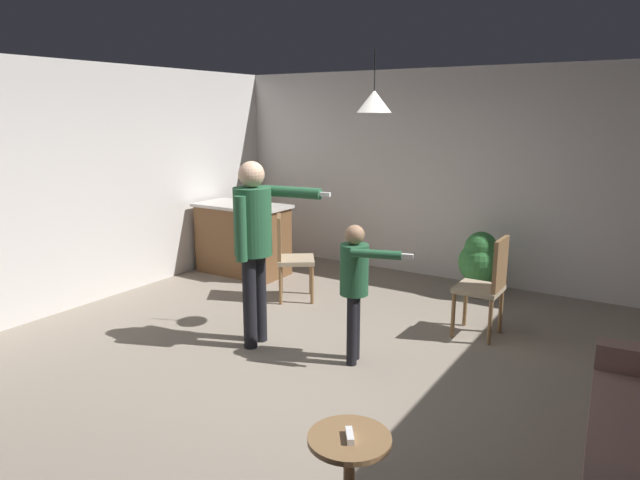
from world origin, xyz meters
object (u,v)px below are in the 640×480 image
object	(u,v)px
person_adult	(254,234)
potted_plant_corner	(480,261)
spare_remote_on_table	(350,436)
kitchen_counter	(243,239)
person_child	(355,278)
dining_chair_by_counter	(289,254)
side_table_by_couch	(349,470)
dining_chair_near_wall	(487,283)

from	to	relation	value
person_adult	potted_plant_corner	bearing A→B (deg)	144.60
potted_plant_corner	spare_remote_on_table	size ratio (longest dim) A/B	6.01
kitchen_counter	person_child	distance (m)	3.15
kitchen_counter	spare_remote_on_table	distance (m)	5.02
kitchen_counter	dining_chair_by_counter	world-z (taller)	dining_chair_by_counter
side_table_by_couch	spare_remote_on_table	world-z (taller)	spare_remote_on_table
potted_plant_corner	side_table_by_couch	bearing A→B (deg)	-82.24
person_child	dining_chair_near_wall	size ratio (longest dim) A/B	1.23
person_adult	kitchen_counter	bearing A→B (deg)	-145.13
kitchen_counter	dining_chair_near_wall	world-z (taller)	dining_chair_near_wall
kitchen_counter	potted_plant_corner	bearing A→B (deg)	13.53
side_table_by_couch	potted_plant_corner	xyz separation A→B (m)	(-0.57, 4.20, 0.10)
kitchen_counter	side_table_by_couch	bearing A→B (deg)	-44.01
side_table_by_couch	potted_plant_corner	bearing A→B (deg)	97.76
side_table_by_couch	person_child	world-z (taller)	person_child
person_adult	dining_chair_by_counter	world-z (taller)	person_adult
side_table_by_couch	spare_remote_on_table	xyz separation A→B (m)	(0.01, -0.02, 0.21)
dining_chair_near_wall	kitchen_counter	bearing A→B (deg)	82.17
dining_chair_near_wall	spare_remote_on_table	bearing A→B (deg)	-176.54
kitchen_counter	dining_chair_near_wall	size ratio (longest dim) A/B	1.26
person_child	dining_chair_by_counter	distance (m)	1.85
spare_remote_on_table	person_child	bearing A→B (deg)	117.90
side_table_by_couch	dining_chair_near_wall	size ratio (longest dim) A/B	0.52
person_child	person_adult	bearing A→B (deg)	-98.07
spare_remote_on_table	side_table_by_couch	bearing A→B (deg)	121.10
dining_chair_by_counter	potted_plant_corner	bearing A→B (deg)	90.01
person_adult	dining_chair_by_counter	bearing A→B (deg)	-165.94
kitchen_counter	person_child	size ratio (longest dim) A/B	1.02
dining_chair_near_wall	dining_chair_by_counter	bearing A→B (deg)	92.49
person_child	dining_chair_by_counter	xyz separation A→B (m)	(-1.47, 1.10, -0.22)
dining_chair_by_counter	potted_plant_corner	size ratio (longest dim) A/B	1.28
kitchen_counter	dining_chair_near_wall	xyz separation A→B (m)	(3.45, -0.50, 0.07)
dining_chair_near_wall	person_child	bearing A→B (deg)	146.39
side_table_by_couch	potted_plant_corner	size ratio (longest dim) A/B	0.67
dining_chair_by_counter	person_adult	bearing A→B (deg)	-13.68
side_table_by_couch	person_adult	world-z (taller)	person_adult
person_adult	person_child	bearing A→B (deg)	91.00
dining_chair_by_counter	spare_remote_on_table	distance (m)	3.79
side_table_by_couch	person_child	size ratio (longest dim) A/B	0.42
dining_chair_by_counter	spare_remote_on_table	world-z (taller)	dining_chair_by_counter
dining_chair_by_counter	person_child	bearing A→B (deg)	17.77
side_table_by_couch	dining_chair_by_counter	distance (m)	3.78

